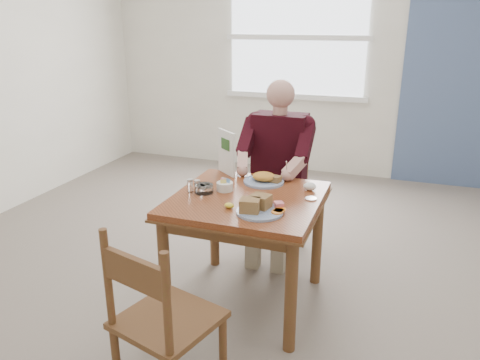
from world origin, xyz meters
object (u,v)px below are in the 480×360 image
at_px(chair_near, 161,322).
at_px(table, 247,213).
at_px(diner, 277,157).
at_px(chair_far, 279,195).
at_px(far_plate, 265,179).
at_px(near_plate, 258,207).

bearing_deg(chair_near, table, 85.50).
bearing_deg(diner, chair_near, -92.63).
height_order(chair_far, diner, diner).
bearing_deg(table, far_plate, 84.01).
height_order(chair_near, diner, diner).
relative_size(chair_near, diner, 0.69).
distance_m(chair_near, far_plate, 1.31).
xyz_separation_m(diner, near_plate, (0.14, -0.93, -0.03)).
bearing_deg(diner, far_plate, -85.96).
bearing_deg(table, chair_far, 90.00).
height_order(table, diner, diner).
height_order(table, chair_near, chair_near).
bearing_deg(diner, table, -90.00).
distance_m(table, chair_near, 1.01).
relative_size(diner, near_plate, 4.78).
height_order(chair_far, far_plate, chair_far).
xyz_separation_m(chair_near, diner, (0.08, 1.70, 0.33)).
bearing_deg(far_plate, chair_near, -94.83).
bearing_deg(far_plate, table, -95.99).
height_order(diner, far_plate, diner).
distance_m(chair_near, diner, 1.73).
distance_m(chair_near, near_plate, 0.86).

